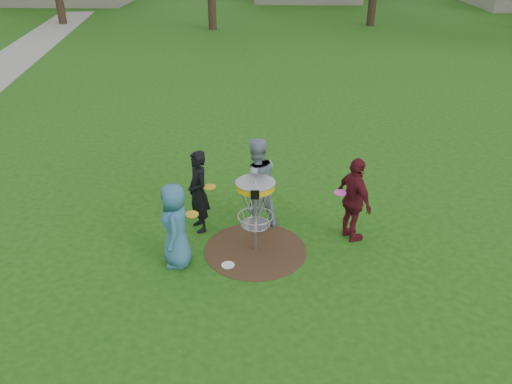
{
  "coord_description": "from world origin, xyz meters",
  "views": [
    {
      "loc": [
        0.21,
        -7.27,
        5.02
      ],
      "look_at": [
        0.0,
        0.3,
        1.0
      ],
      "focal_mm": 35.0,
      "sensor_mm": 36.0,
      "label": 1
    }
  ],
  "objects_px": {
    "player_black": "(198,192)",
    "player_grey": "(256,183)",
    "player_blue": "(175,226)",
    "player_maroon": "(354,200)",
    "disc_golf_basket": "(256,199)"
  },
  "relations": [
    {
      "from": "player_black",
      "to": "player_grey",
      "type": "distance_m",
      "value": 1.06
    },
    {
      "from": "player_black",
      "to": "player_grey",
      "type": "height_order",
      "value": "player_grey"
    },
    {
      "from": "player_black",
      "to": "player_maroon",
      "type": "distance_m",
      "value": 2.8
    },
    {
      "from": "player_black",
      "to": "player_grey",
      "type": "xyz_separation_m",
      "value": [
        1.04,
        0.17,
        0.1
      ]
    },
    {
      "from": "disc_golf_basket",
      "to": "player_grey",
      "type": "bearing_deg",
      "value": 91.36
    },
    {
      "from": "player_maroon",
      "to": "disc_golf_basket",
      "type": "xyz_separation_m",
      "value": [
        -1.72,
        -0.44,
        0.23
      ]
    },
    {
      "from": "player_grey",
      "to": "disc_golf_basket",
      "type": "xyz_separation_m",
      "value": [
        0.02,
        -0.86,
        0.14
      ]
    },
    {
      "from": "player_black",
      "to": "player_maroon",
      "type": "relative_size",
      "value": 0.99
    },
    {
      "from": "player_blue",
      "to": "player_black",
      "type": "relative_size",
      "value": 0.94
    },
    {
      "from": "player_blue",
      "to": "player_maroon",
      "type": "xyz_separation_m",
      "value": [
        3.02,
        0.85,
        0.05
      ]
    },
    {
      "from": "player_maroon",
      "to": "disc_golf_basket",
      "type": "relative_size",
      "value": 1.14
    },
    {
      "from": "player_grey",
      "to": "disc_golf_basket",
      "type": "height_order",
      "value": "player_grey"
    },
    {
      "from": "player_black",
      "to": "disc_golf_basket",
      "type": "distance_m",
      "value": 1.29
    },
    {
      "from": "player_blue",
      "to": "player_black",
      "type": "height_order",
      "value": "player_black"
    },
    {
      "from": "player_maroon",
      "to": "disc_golf_basket",
      "type": "height_order",
      "value": "player_maroon"
    }
  ]
}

